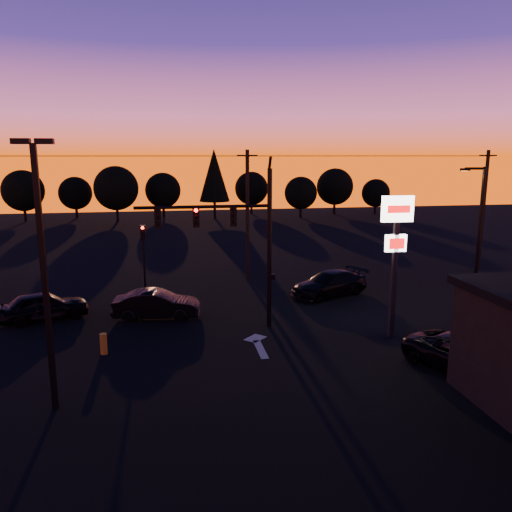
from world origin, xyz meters
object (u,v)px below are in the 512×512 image
Objects in this scene: car_left at (44,306)px; car_mid at (157,304)px; traffic_signal_mast at (237,232)px; car_right at (329,284)px; streetlight at (478,231)px; suv_parked at (465,356)px; secondary_signal at (144,249)px; bollard at (104,344)px; pylon_sign at (396,236)px; parking_lot_light at (43,260)px.

car_left is 0.98× the size of car_mid.
traffic_signal_mast reaches higher than car_right.
streetlight is (14.01, 1.51, -0.52)m from traffic_signal_mast.
suv_parked is (12.40, -9.15, -0.06)m from car_mid.
bollard is at bearing -98.21° from secondary_signal.
bollard is at bearing -160.03° from traffic_signal_mast.
secondary_signal is 19.55m from suv_parked.
streetlight is at bearing -17.56° from secondary_signal.
pylon_sign reaches higher than secondary_signal.
pylon_sign is at bearing -18.95° from car_right.
car_right is at bearing -104.25° from car_left.
parking_lot_light is 9.75× the size of bollard.
bollard is at bearing -169.40° from streetlight.
parking_lot_light is 1.75× the size of car_right.
streetlight reaches higher than car_mid.
car_left reaches higher than bollard.
car_left reaches higher than suv_parked.
suv_parked is (18.31, -9.87, -0.08)m from car_left.
car_mid is at bearing 156.43° from pylon_sign.
car_right is (12.77, 7.28, 0.29)m from bollard.
traffic_signal_mast is at bearing -76.15° from car_right.
car_left is 16.57m from car_right.
parking_lot_light is at bearing 167.74° from car_mid.
car_left is 0.91× the size of suv_parked.
traffic_signal_mast is 1.65× the size of car_right.
car_mid is at bearing 117.72° from suv_parked.
parking_lot_light is at bearing 154.98° from suv_parked.
parking_lot_light is 2.03× the size of car_left.
pylon_sign is at bearing 17.23° from parking_lot_light.
secondary_signal is at bearing 123.19° from traffic_signal_mast.
traffic_signal_mast is 7.52m from pylon_sign.
car_left is (-17.10, 5.61, -4.15)m from pylon_sign.
secondary_signal is 10.17m from bollard.
pylon_sign reaches higher than car_left.
streetlight is 1.77× the size of car_left.
streetlight is at bearing 10.60° from bollard.
streetlight reaches higher than suv_parked.
traffic_signal_mast reaches higher than pylon_sign.
traffic_signal_mast is 9.19m from secondary_signal.
parking_lot_light is 10.92m from car_mid.
bollard is 6.55m from car_left.
car_mid is (0.81, -5.10, -2.11)m from secondary_signal.
traffic_signal_mast is at bearing -56.81° from secondary_signal.
car_left is at bearing 161.84° from pylon_sign.
pylon_sign is at bearing -19.36° from traffic_signal_mast.
car_mid is (2.22, 4.68, 0.29)m from bollard.
parking_lot_light is 1.34× the size of pylon_sign.
suv_parked is at bearing -74.13° from pylon_sign.
streetlight is 8.53× the size of bollard.
traffic_signal_mast is 11.27m from car_left.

